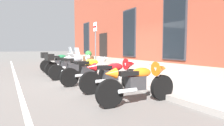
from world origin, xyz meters
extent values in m
plane|color=#565451|center=(0.00, 0.00, 0.00)|extent=(140.00, 140.00, 0.00)
cube|color=gray|center=(0.00, 1.17, 0.07)|extent=(28.51, 2.33, 0.14)
cube|color=silver|center=(0.00, -3.20, 0.00)|extent=(28.51, 0.12, 0.01)
cube|color=gray|center=(0.00, 2.29, 0.35)|extent=(22.51, 0.10, 0.70)
cube|color=#2D2D33|center=(-8.04, 2.31, 2.10)|extent=(1.22, 0.06, 2.52)
cube|color=black|center=(-8.04, 2.28, 2.10)|extent=(1.10, 0.03, 2.40)
cube|color=black|center=(-4.82, 2.30, 1.15)|extent=(1.10, 0.08, 2.30)
cube|color=#2D2D33|center=(-1.61, 2.31, 2.10)|extent=(1.22, 0.06, 2.52)
cube|color=black|center=(-1.61, 2.28, 2.10)|extent=(1.10, 0.03, 2.40)
cube|color=#2D2D33|center=(1.61, 2.31, 2.10)|extent=(1.22, 0.06, 2.52)
cube|color=black|center=(1.61, 2.28, 2.10)|extent=(1.10, 0.03, 2.40)
cylinder|color=black|center=(-3.66, -0.19, 0.34)|extent=(0.15, 0.68, 0.67)
cylinder|color=black|center=(-3.59, -1.65, 0.34)|extent=(0.15, 0.68, 0.67)
cylinder|color=silver|center=(-3.65, -0.29, 0.60)|extent=(0.08, 0.32, 0.66)
cube|color=#28282B|center=(-3.62, -0.97, 0.52)|extent=(0.24, 0.45, 0.32)
ellipsoid|color=#195633|center=(-3.63, -0.82, 0.82)|extent=(0.28, 0.53, 0.24)
cube|color=black|center=(-3.61, -1.20, 0.83)|extent=(0.24, 0.49, 0.10)
cylinder|color=silver|center=(-3.65, -0.37, 0.99)|extent=(0.62, 0.06, 0.04)
cylinder|color=silver|center=(-3.49, -1.27, 0.39)|extent=(0.11, 0.45, 0.09)
cube|color=#B2BCC6|center=(-3.65, -0.31, 1.17)|extent=(0.37, 0.16, 0.40)
cube|color=black|center=(-3.59, -1.75, 0.93)|extent=(0.37, 0.34, 0.30)
cylinder|color=black|center=(-2.26, -0.27, 0.33)|extent=(0.27, 0.67, 0.66)
cylinder|color=black|center=(-1.92, -1.70, 0.33)|extent=(0.27, 0.67, 0.66)
cylinder|color=silver|center=(-2.24, -0.37, 0.58)|extent=(0.14, 0.32, 0.63)
cube|color=#28282B|center=(-2.08, -1.04, 0.51)|extent=(0.32, 0.48, 0.32)
ellipsoid|color=#B7BABF|center=(-2.11, -0.89, 0.78)|extent=(0.37, 0.57, 0.24)
cube|color=black|center=(-2.02, -1.26, 0.79)|extent=(0.33, 0.52, 0.10)
cylinder|color=silver|center=(-2.22, -0.44, 0.95)|extent=(0.61, 0.18, 0.04)
cylinder|color=silver|center=(-1.89, -1.30, 0.38)|extent=(0.19, 0.46, 0.09)
cube|color=#B2BCC6|center=(-2.23, -0.39, 1.13)|extent=(0.38, 0.22, 0.40)
cube|color=black|center=(-1.89, -1.80, 0.89)|extent=(0.42, 0.39, 0.30)
cylinder|color=black|center=(-0.76, -0.26, 0.32)|extent=(0.15, 0.65, 0.64)
cylinder|color=black|center=(-0.69, -1.76, 0.32)|extent=(0.15, 0.65, 0.64)
cylinder|color=silver|center=(-0.76, -0.36, 0.60)|extent=(0.09, 0.33, 0.68)
cube|color=#28282B|center=(-0.72, -1.06, 0.50)|extent=(0.24, 0.45, 0.32)
ellipsoid|color=slate|center=(-0.73, -0.91, 0.82)|extent=(0.28, 0.53, 0.24)
cube|color=black|center=(-0.71, -1.29, 0.83)|extent=(0.24, 0.49, 0.10)
cylinder|color=silver|center=(-0.75, -0.44, 0.99)|extent=(0.62, 0.07, 0.04)
cylinder|color=silver|center=(-0.59, -1.36, 0.37)|extent=(0.11, 0.45, 0.09)
sphere|color=silver|center=(-0.76, -0.36, 0.92)|extent=(0.18, 0.18, 0.18)
cylinder|color=black|center=(0.69, -0.19, 0.32)|extent=(0.19, 0.66, 0.65)
cylinder|color=black|center=(0.86, -1.67, 0.32)|extent=(0.19, 0.66, 0.65)
cylinder|color=silver|center=(0.70, -0.29, 0.58)|extent=(0.10, 0.32, 0.65)
cube|color=#28282B|center=(0.78, -0.98, 0.50)|extent=(0.27, 0.46, 0.32)
ellipsoid|color=gold|center=(0.76, -0.83, 0.79)|extent=(0.32, 0.55, 0.24)
cube|color=black|center=(0.81, -1.21, 0.80)|extent=(0.27, 0.50, 0.10)
cylinder|color=silver|center=(0.71, -0.37, 0.96)|extent=(0.62, 0.10, 0.04)
cylinder|color=silver|center=(0.93, -1.27, 0.37)|extent=(0.14, 0.46, 0.09)
sphere|color=silver|center=(0.70, -0.29, 0.89)|extent=(0.18, 0.18, 0.18)
cylinder|color=black|center=(2.19, -0.07, 0.33)|extent=(0.12, 0.65, 0.65)
cylinder|color=black|center=(2.19, -1.45, 0.33)|extent=(0.12, 0.65, 0.65)
cylinder|color=silver|center=(2.19, -0.17, 0.56)|extent=(0.07, 0.30, 0.60)
cube|color=#28282B|center=(2.19, -0.81, 0.51)|extent=(0.22, 0.44, 0.32)
ellipsoid|color=red|center=(2.19, -0.66, 0.75)|extent=(0.26, 0.52, 0.24)
cube|color=black|center=(2.19, -1.04, 0.76)|extent=(0.22, 0.48, 0.10)
cylinder|color=silver|center=(2.19, -0.25, 0.92)|extent=(0.62, 0.04, 0.04)
cylinder|color=silver|center=(2.31, -1.11, 0.38)|extent=(0.09, 0.45, 0.09)
cone|color=red|center=(2.19, -0.12, 0.82)|extent=(0.36, 0.34, 0.36)
cone|color=red|center=(2.19, -1.43, 0.78)|extent=(0.24, 0.26, 0.24)
cylinder|color=black|center=(3.59, -0.08, 0.32)|extent=(0.13, 0.64, 0.64)
cylinder|color=black|center=(3.57, -1.55, 0.32)|extent=(0.13, 0.64, 0.64)
cylinder|color=silver|center=(3.59, -0.18, 0.55)|extent=(0.07, 0.29, 0.59)
cube|color=#28282B|center=(3.58, -0.86, 0.50)|extent=(0.23, 0.44, 0.32)
ellipsoid|color=orange|center=(3.58, -0.71, 0.73)|extent=(0.27, 0.52, 0.24)
cube|color=black|center=(3.58, -1.09, 0.74)|extent=(0.23, 0.48, 0.10)
cylinder|color=silver|center=(3.59, -0.26, 0.90)|extent=(0.62, 0.04, 0.04)
cylinder|color=silver|center=(3.70, -1.16, 0.37)|extent=(0.10, 0.45, 0.09)
cone|color=orange|center=(3.59, -0.13, 0.80)|extent=(0.36, 0.34, 0.36)
cone|color=orange|center=(3.57, -1.53, 0.76)|extent=(0.24, 0.26, 0.24)
cylinder|color=#4C4C51|center=(-1.79, 0.43, 1.37)|extent=(0.06, 0.06, 2.47)
cube|color=white|center=(-1.79, 0.41, 2.36)|extent=(0.36, 0.03, 0.44)
cube|color=red|center=(-1.79, 0.39, 2.36)|extent=(0.36, 0.01, 0.08)
cylinder|color=brown|center=(-3.70, 0.79, 0.47)|extent=(0.63, 0.63, 0.68)
cylinder|color=black|center=(-3.70, 0.79, 0.47)|extent=(0.66, 0.66, 0.04)
sphere|color=#28602D|center=(-3.70, 0.79, 0.95)|extent=(0.40, 0.40, 0.40)
camera|label=1|loc=(7.32, -3.49, 1.32)|focal=31.56mm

